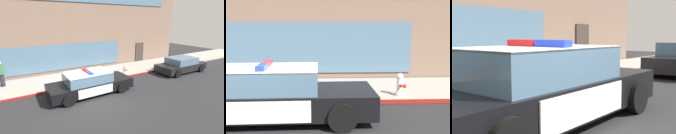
% 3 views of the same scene
% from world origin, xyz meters
% --- Properties ---
extents(curb_red_paint, '(28.80, 0.04, 0.14)m').
position_xyz_m(curb_red_paint, '(0.00, 2.17, 0.08)').
color(curb_red_paint, maroon).
rests_on(curb_red_paint, ground).
extents(police_cruiser, '(5.13, 2.17, 1.49)m').
position_xyz_m(police_cruiser, '(0.47, 0.87, 0.68)').
color(police_cruiser, black).
rests_on(police_cruiser, ground).
extents(fire_hydrant, '(0.34, 0.39, 0.73)m').
position_xyz_m(fire_hydrant, '(4.25, 2.64, 0.50)').
color(fire_hydrant, silver).
rests_on(fire_hydrant, sidewalk).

